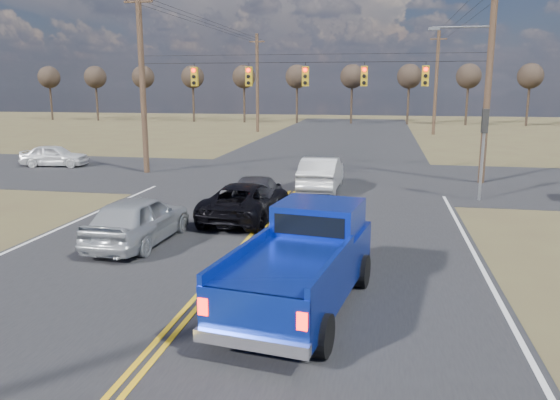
% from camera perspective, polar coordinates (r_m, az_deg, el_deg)
% --- Properties ---
extents(ground, '(160.00, 160.00, 0.00)m').
position_cam_1_polar(ground, '(12.31, -9.57, -11.55)').
color(ground, brown).
rests_on(ground, ground).
extents(road_main, '(14.00, 120.00, 0.02)m').
position_cam_1_polar(road_main, '(21.51, -0.43, -1.14)').
color(road_main, '#28282B').
rests_on(road_main, ground).
extents(road_cross, '(120.00, 12.00, 0.02)m').
position_cam_1_polar(road_cross, '(29.25, 2.58, 2.35)').
color(road_cross, '#28282B').
rests_on(road_cross, ground).
extents(signal_gantry, '(19.60, 4.83, 10.00)m').
position_cam_1_polar(signal_gantry, '(28.57, 3.63, 12.31)').
color(signal_gantry, '#473323').
rests_on(signal_gantry, ground).
extents(utility_poles, '(19.60, 58.32, 10.00)m').
position_cam_1_polar(utility_poles, '(27.86, 2.38, 12.67)').
color(utility_poles, '#473323').
rests_on(utility_poles, ground).
extents(treeline, '(87.00, 117.80, 7.40)m').
position_cam_1_polar(treeline, '(37.75, 4.63, 13.17)').
color(treeline, '#33261C').
rests_on(treeline, ground).
extents(pickup_truck, '(2.97, 5.96, 2.14)m').
position_cam_1_polar(pickup_truck, '(12.09, 2.42, -6.56)').
color(pickup_truck, black).
rests_on(pickup_truck, ground).
extents(silver_suv, '(2.01, 4.66, 1.57)m').
position_cam_1_polar(silver_suv, '(17.51, -14.59, -1.96)').
color(silver_suv, '#ACB0B5').
rests_on(silver_suv, ground).
extents(black_suv, '(2.66, 5.16, 1.39)m').
position_cam_1_polar(black_suv, '(20.00, -3.56, -0.13)').
color(black_suv, black).
rests_on(black_suv, ground).
extents(white_car_queue, '(1.75, 4.81, 1.57)m').
position_cam_1_polar(white_car_queue, '(25.78, 4.34, 2.79)').
color(white_car_queue, '#B8B8B8').
rests_on(white_car_queue, ground).
extents(dgrey_car_queue, '(2.53, 4.94, 1.37)m').
position_cam_1_polar(dgrey_car_queue, '(21.53, -2.52, 0.72)').
color(dgrey_car_queue, '#37373C').
rests_on(dgrey_car_queue, ground).
extents(cross_car_west, '(2.12, 4.10, 1.34)m').
position_cam_1_polar(cross_car_west, '(35.89, -22.52, 4.31)').
color(cross_car_west, white).
rests_on(cross_car_west, ground).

